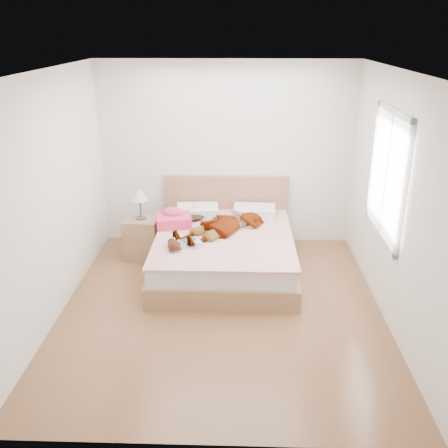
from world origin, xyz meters
name	(u,v)px	position (x,y,z in m)	size (l,w,h in m)	color
ground	(222,308)	(0.00, 0.00, 0.00)	(4.00, 4.00, 0.00)	#502B19
woman	(230,220)	(0.06, 1.18, 0.62)	(0.60, 1.59, 0.22)	white
hair	(190,213)	(-0.51, 1.63, 0.55)	(0.48, 0.59, 0.09)	black
phone	(194,205)	(-0.44, 1.58, 0.69)	(0.05, 0.10, 0.01)	silver
room_shell	(387,176)	(1.77, 0.30, 1.50)	(4.00, 4.00, 4.00)	white
bed	(224,249)	(0.00, 1.04, 0.28)	(1.80, 2.08, 1.00)	brown
towel	(173,219)	(-0.69, 1.26, 0.61)	(0.52, 0.45, 0.24)	#F34275
magazine	(185,244)	(-0.47, 0.61, 0.52)	(0.51, 0.46, 0.02)	white
coffee_mug	(198,245)	(-0.30, 0.52, 0.56)	(0.12, 0.08, 0.09)	silver
plush_toy	(174,245)	(-0.58, 0.46, 0.58)	(0.21, 0.26, 0.13)	#33170E
nightstand	(142,235)	(-1.14, 1.36, 0.33)	(0.49, 0.44, 0.99)	brown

